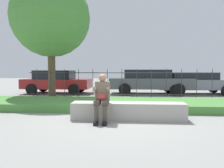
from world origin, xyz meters
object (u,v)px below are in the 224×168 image
object	(u,v)px
car_parked_right	(195,82)
car_parked_left	(57,81)
person_seated_reader	(102,96)
car_parked_center	(149,81)
tree_behind_fence	(51,18)
stone_bench	(128,112)

from	to	relation	value
car_parked_right	car_parked_left	xyz separation A→B (m)	(-8.06, -0.11, 0.04)
car_parked_left	person_seated_reader	bearing A→B (deg)	-62.53
car_parked_right	car_parked_left	size ratio (longest dim) A/B	1.14
car_parked_center	car_parked_right	bearing A→B (deg)	1.31
car_parked_right	tree_behind_fence	size ratio (longest dim) A/B	0.77
car_parked_left	car_parked_center	size ratio (longest dim) A/B	0.84
car_parked_left	stone_bench	bearing A→B (deg)	-56.97
car_parked_left	car_parked_center	distance (m)	5.46
person_seated_reader	car_parked_left	bearing A→B (deg)	117.08
person_seated_reader	tree_behind_fence	world-z (taller)	tree_behind_fence
car_parked_left	tree_behind_fence	size ratio (longest dim) A/B	0.67
tree_behind_fence	car_parked_center	bearing A→B (deg)	24.44
car_parked_left	car_parked_center	bearing A→B (deg)	1.00
person_seated_reader	car_parked_left	size ratio (longest dim) A/B	0.33
stone_bench	tree_behind_fence	xyz separation A→B (m)	(-3.75, 4.43, 3.69)
stone_bench	tree_behind_fence	size ratio (longest dim) A/B	0.54
stone_bench	person_seated_reader	bearing A→B (deg)	-155.23
person_seated_reader	car_parked_center	xyz separation A→B (m)	(1.91, 7.01, 0.06)
car_parked_center	person_seated_reader	bearing A→B (deg)	-104.97
stone_bench	car_parked_center	bearing A→B (deg)	79.71
person_seated_reader	car_parked_right	distance (m)	8.37
tree_behind_fence	car_parked_right	bearing A→B (deg)	16.94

